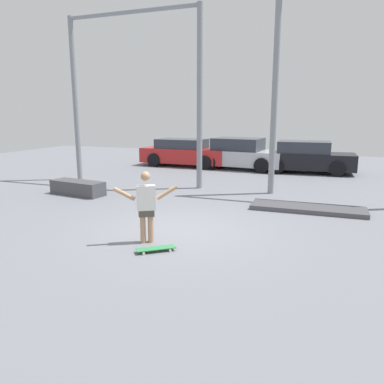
{
  "coord_description": "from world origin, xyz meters",
  "views": [
    {
      "loc": [
        3.23,
        -7.69,
        2.67
      ],
      "look_at": [
        -0.13,
        1.11,
        0.68
      ],
      "focal_mm": 35.0,
      "sensor_mm": 36.0,
      "label": 1
    }
  ],
  "objects_px": {
    "manual_pad": "(308,208)",
    "parked_car_red": "(184,153)",
    "skateboarder": "(146,204)",
    "grind_box": "(78,188)",
    "parked_car_silver": "(240,154)",
    "parked_car_black": "(306,157)",
    "skateboard": "(156,249)"
  },
  "relations": [
    {
      "from": "parked_car_red",
      "to": "parked_car_silver",
      "type": "bearing_deg",
      "value": 1.73
    },
    {
      "from": "grind_box",
      "to": "parked_car_red",
      "type": "bearing_deg",
      "value": 84.75
    },
    {
      "from": "skateboarder",
      "to": "grind_box",
      "type": "bearing_deg",
      "value": 110.49
    },
    {
      "from": "manual_pad",
      "to": "parked_car_red",
      "type": "xyz_separation_m",
      "value": [
        -6.62,
        7.17,
        0.61
      ]
    },
    {
      "from": "parked_car_silver",
      "to": "parked_car_black",
      "type": "distance_m",
      "value": 3.09
    },
    {
      "from": "skateboard",
      "to": "skateboarder",
      "type": "bearing_deg",
      "value": 95.41
    },
    {
      "from": "skateboard",
      "to": "parked_car_silver",
      "type": "bearing_deg",
      "value": 56.59
    },
    {
      "from": "skateboarder",
      "to": "parked_car_red",
      "type": "height_order",
      "value": "skateboarder"
    },
    {
      "from": "parked_car_red",
      "to": "grind_box",
      "type": "bearing_deg",
      "value": -94.01
    },
    {
      "from": "skateboarder",
      "to": "skateboard",
      "type": "relative_size",
      "value": 2.06
    },
    {
      "from": "parked_car_silver",
      "to": "grind_box",
      "type": "bearing_deg",
      "value": -109.95
    },
    {
      "from": "skateboarder",
      "to": "parked_car_red",
      "type": "bearing_deg",
      "value": 76.56
    },
    {
      "from": "manual_pad",
      "to": "parked_car_red",
      "type": "relative_size",
      "value": 0.69
    },
    {
      "from": "grind_box",
      "to": "parked_car_black",
      "type": "xyz_separation_m",
      "value": [
        6.72,
        7.7,
        0.46
      ]
    },
    {
      "from": "manual_pad",
      "to": "skateboard",
      "type": "bearing_deg",
      "value": -120.32
    },
    {
      "from": "manual_pad",
      "to": "parked_car_silver",
      "type": "xyz_separation_m",
      "value": [
        -3.7,
        7.2,
        0.65
      ]
    },
    {
      "from": "grind_box",
      "to": "parked_car_black",
      "type": "height_order",
      "value": "parked_car_black"
    },
    {
      "from": "parked_car_red",
      "to": "parked_car_silver",
      "type": "height_order",
      "value": "parked_car_silver"
    },
    {
      "from": "skateboarder",
      "to": "grind_box",
      "type": "distance_m",
      "value": 5.56
    },
    {
      "from": "skateboard",
      "to": "grind_box",
      "type": "relative_size",
      "value": 0.38
    },
    {
      "from": "parked_car_red",
      "to": "parked_car_black",
      "type": "distance_m",
      "value": 6.01
    },
    {
      "from": "skateboard",
      "to": "parked_car_silver",
      "type": "relative_size",
      "value": 0.17
    },
    {
      "from": "skateboarder",
      "to": "parked_car_silver",
      "type": "distance_m",
      "value": 11.17
    },
    {
      "from": "grind_box",
      "to": "parked_car_silver",
      "type": "bearing_deg",
      "value": 64.88
    },
    {
      "from": "grind_box",
      "to": "skateboard",
      "type": "bearing_deg",
      "value": -38.61
    },
    {
      "from": "skateboarder",
      "to": "manual_pad",
      "type": "distance_m",
      "value": 5.0
    },
    {
      "from": "parked_car_black",
      "to": "skateboarder",
      "type": "bearing_deg",
      "value": -105.18
    },
    {
      "from": "grind_box",
      "to": "parked_car_black",
      "type": "relative_size",
      "value": 0.45
    },
    {
      "from": "parked_car_silver",
      "to": "parked_car_black",
      "type": "height_order",
      "value": "parked_car_silver"
    },
    {
      "from": "parked_car_silver",
      "to": "skateboard",
      "type": "bearing_deg",
      "value": -79.17
    },
    {
      "from": "grind_box",
      "to": "parked_car_silver",
      "type": "xyz_separation_m",
      "value": [
        3.63,
        7.75,
        0.49
      ]
    },
    {
      "from": "parked_car_red",
      "to": "parked_car_black",
      "type": "height_order",
      "value": "parked_car_black"
    }
  ]
}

